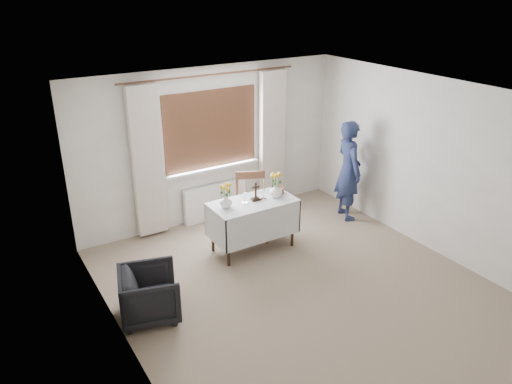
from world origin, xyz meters
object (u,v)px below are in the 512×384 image
armchair (150,294)px  flower_vase_right (276,191)px  wooden_cross (256,191)px  wooden_chair (252,208)px  person (349,170)px  flower_vase_left (226,201)px  altar_table (253,225)px

armchair → flower_vase_right: (2.24, 0.73, 0.55)m
armchair → wooden_cross: 2.16m
armchair → wooden_cross: (1.93, 0.77, 0.59)m
flower_vase_right → armchair: bearing=-162.0°
wooden_cross → flower_vase_right: 0.32m
wooden_chair → flower_vase_right: size_ratio=5.26×
person → flower_vase_right: 1.53m
wooden_chair → person: size_ratio=0.63×
person → flower_vase_left: (-2.31, -0.09, 0.03)m
flower_vase_left → flower_vase_right: 0.79m
wooden_chair → wooden_cross: bearing=-86.0°
altar_table → person: size_ratio=0.75×
wooden_cross → flower_vase_right: size_ratio=1.40×
altar_table → flower_vase_right: size_ratio=6.30×
wooden_chair → person: 1.77m
flower_vase_left → flower_vase_right: bearing=-4.1°
person → wooden_cross: (-1.83, -0.10, 0.07)m
armchair → person: (3.76, 0.87, 0.52)m
armchair → flower_vase_right: 2.42m
altar_table → flower_vase_right: flower_vase_right is taller
altar_table → wooden_chair: (0.15, 0.28, 0.14)m
person → flower_vase_left: 2.31m
altar_table → flower_vase_right: 0.61m
person → wooden_cross: 1.84m
altar_table → person: (1.89, 0.12, 0.45)m
person → flower_vase_right: size_ratio=8.41×
armchair → flower_vase_left: bearing=-46.1°
armchair → flower_vase_left: flower_vase_left is taller
wooden_chair → armchair: bearing=-128.9°
altar_table → flower_vase_left: 0.63m
wooden_chair → wooden_cross: wooden_cross is taller
altar_table → flower_vase_left: (-0.42, 0.03, 0.47)m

